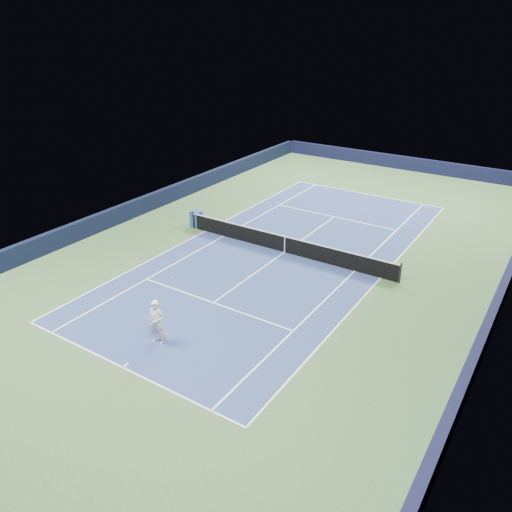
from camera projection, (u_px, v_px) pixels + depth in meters
The scene contains 19 objects.
ground at pixel (285, 252), 27.30m from camera, with size 40.00×40.00×0.00m, color #365830.
wall_far at pixel (402, 163), 42.05m from camera, with size 22.00×0.35×1.10m, color black.
wall_right at pixel (500, 298), 21.74m from camera, with size 0.35×40.00×1.10m, color black.
wall_left at pixel (141, 206), 32.38m from camera, with size 0.35×40.00×1.10m, color black.
court_surface at pixel (285, 252), 27.30m from camera, with size 10.97×23.77×0.01m, color navy.
baseline_far at pixel (366, 194), 36.28m from camera, with size 10.97×0.08×0.00m, color white.
baseline_near at pixel (122, 367), 18.31m from camera, with size 10.97×0.08×0.00m, color white.
sideline_doubles_right at pixel (381, 278), 24.60m from camera, with size 0.08×23.77×0.00m, color white.
sideline_doubles_left at pixel (206, 231), 29.99m from camera, with size 0.08×23.77×0.00m, color white.
sideline_singles_right at pixel (355, 271), 25.27m from camera, with size 0.08×23.77×0.00m, color white.
sideline_singles_left at pixel (224, 236), 29.32m from camera, with size 0.08×23.77×0.00m, color white.
service_line_far at pixel (334, 217), 32.13m from camera, with size 8.23×0.08×0.00m, color white.
service_line_near at pixel (213, 303), 22.46m from camera, with size 8.23×0.08×0.00m, color white.
center_service_line at pixel (285, 252), 27.30m from camera, with size 0.08×12.80×0.00m, color white.
center_mark_far at pixel (366, 195), 36.17m from camera, with size 0.08×0.30×0.00m, color white.
center_mark_near at pixel (125, 365), 18.42m from camera, with size 0.08×0.30×0.00m, color white.
tennis_net at pixel (285, 244), 27.08m from camera, with size 12.90×0.10×1.07m.
sponsor_cube at pixel (196, 219), 30.44m from camera, with size 0.67×0.63×0.99m.
tennis_player at pixel (156, 322), 19.35m from camera, with size 0.86×1.32×2.52m.
Camera 1 is at (12.16, -21.56, 11.61)m, focal length 35.00 mm.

